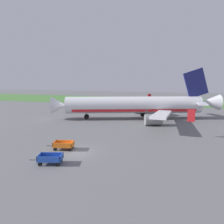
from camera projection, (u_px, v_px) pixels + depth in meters
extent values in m
plane|color=slate|center=(76.00, 152.00, 25.64)|extent=(220.00, 220.00, 0.00)
cube|color=#477A38|center=(139.00, 101.00, 81.60)|extent=(220.00, 28.00, 0.06)
cylinder|color=silver|center=(134.00, 105.00, 45.60)|extent=(29.75, 12.41, 3.70)
cube|color=red|center=(133.00, 109.00, 45.77)|extent=(26.83, 11.35, 0.56)
cone|color=silver|center=(59.00, 105.00, 45.01)|extent=(4.13, 4.41, 3.63)
cone|color=silver|center=(209.00, 102.00, 46.13)|extent=(5.34, 4.69, 3.52)
cube|color=silver|center=(162.00, 114.00, 37.63)|extent=(3.67, 13.17, 1.35)
cube|color=red|center=(191.00, 116.00, 31.16)|extent=(1.11, 0.29, 1.90)
cylinder|color=gray|center=(153.00, 120.00, 39.35)|extent=(3.68, 2.95, 2.10)
cube|color=silver|center=(145.00, 103.00, 54.09)|extent=(10.23, 11.71, 1.35)
cube|color=red|center=(149.00, 97.00, 60.43)|extent=(0.98, 0.85, 1.90)
cylinder|color=gray|center=(141.00, 109.00, 52.73)|extent=(3.68, 2.95, 2.10)
cube|color=navy|center=(196.00, 83.00, 45.30)|extent=(5.82, 2.11, 6.88)
cube|color=silver|center=(202.00, 104.00, 42.85)|extent=(1.87, 5.22, 0.24)
cube|color=silver|center=(190.00, 100.00, 49.15)|extent=(4.47, 5.29, 0.24)
cylinder|color=#4C4C51|center=(87.00, 112.00, 45.49)|extent=(0.20, 0.20, 2.04)
cylinder|color=black|center=(87.00, 117.00, 45.66)|extent=(1.18, 0.76, 1.10)
cylinder|color=#4C4C51|center=(146.00, 113.00, 43.79)|extent=(0.20, 0.20, 2.04)
cylinder|color=black|center=(146.00, 118.00, 43.96)|extent=(1.18, 0.76, 1.10)
cylinder|color=#4C4C51|center=(143.00, 110.00, 48.12)|extent=(0.20, 0.20, 2.04)
cylinder|color=black|center=(143.00, 114.00, 48.29)|extent=(1.18, 0.76, 1.10)
cube|color=#234CB2|center=(50.00, 160.00, 21.89)|extent=(2.76, 1.95, 0.08)
cube|color=#234CB2|center=(48.00, 159.00, 21.20)|extent=(2.45, 0.68, 0.55)
cube|color=#234CB2|center=(52.00, 155.00, 22.48)|extent=(2.45, 0.68, 0.55)
cube|color=#234CB2|center=(39.00, 157.00, 21.87)|extent=(0.43, 1.38, 0.55)
cube|color=#234CB2|center=(61.00, 157.00, 21.80)|extent=(0.43, 1.38, 0.55)
cylinder|color=#2D2D33|center=(34.00, 160.00, 21.94)|extent=(0.99, 0.31, 0.08)
cylinder|color=black|center=(40.00, 164.00, 21.41)|extent=(0.47, 0.26, 0.44)
cylinder|color=black|center=(44.00, 160.00, 22.51)|extent=(0.47, 0.26, 0.44)
cylinder|color=black|center=(58.00, 164.00, 21.36)|extent=(0.47, 0.26, 0.44)
cylinder|color=black|center=(61.00, 160.00, 22.46)|extent=(0.47, 0.26, 0.44)
cube|color=orange|center=(64.00, 146.00, 26.29)|extent=(2.70, 1.81, 0.08)
cube|color=orange|center=(62.00, 145.00, 25.60)|extent=(2.48, 0.53, 0.55)
cube|color=orange|center=(65.00, 142.00, 26.87)|extent=(2.48, 0.53, 0.55)
cube|color=orange|center=(54.00, 143.00, 26.34)|extent=(0.34, 1.40, 0.55)
cube|color=orange|center=(73.00, 144.00, 26.13)|extent=(0.34, 1.40, 0.55)
cylinder|color=#2D2D33|center=(50.00, 146.00, 26.46)|extent=(1.00, 0.25, 0.08)
cylinder|color=black|center=(55.00, 149.00, 25.87)|extent=(0.46, 0.23, 0.44)
cylinder|color=black|center=(58.00, 146.00, 26.97)|extent=(0.46, 0.23, 0.44)
cylinder|color=black|center=(70.00, 150.00, 25.70)|extent=(0.46, 0.23, 0.44)
cylinder|color=black|center=(72.00, 147.00, 26.80)|extent=(0.46, 0.23, 0.44)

